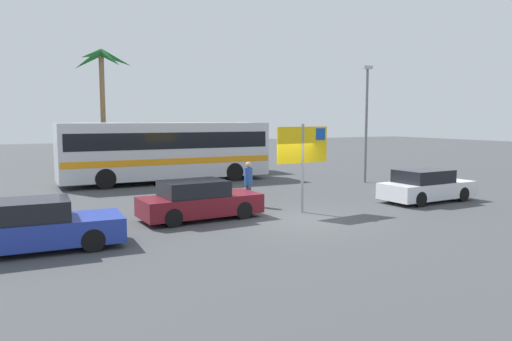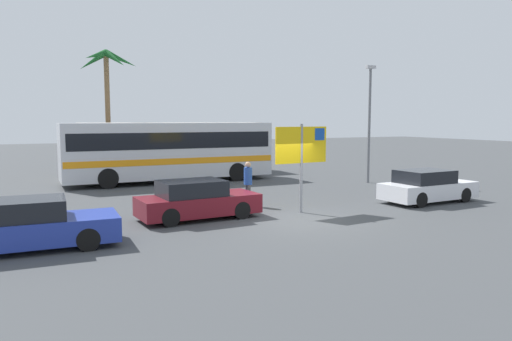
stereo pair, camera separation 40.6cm
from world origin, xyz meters
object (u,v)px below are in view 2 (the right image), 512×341
object	(u,v)px
pedestrian_crossing_lot	(248,180)
bus_front_coach	(170,149)
bus_rear_coach	(173,145)
car_white	(427,187)
car_maroon	(197,200)
car_blue	(27,226)
ferry_sign	(302,148)

from	to	relation	value
pedestrian_crossing_lot	bus_front_coach	bearing A→B (deg)	93.15
bus_rear_coach	bus_front_coach	bearing A→B (deg)	-108.81
car_white	car_maroon	world-z (taller)	same
car_blue	car_white	bearing A→B (deg)	5.44
car_maroon	pedestrian_crossing_lot	bearing A→B (deg)	26.89
ferry_sign	bus_rear_coach	bearing A→B (deg)	87.44
car_blue	car_white	size ratio (longest dim) A/B	1.08
pedestrian_crossing_lot	bus_rear_coach	bearing A→B (deg)	85.54
bus_rear_coach	ferry_sign	distance (m)	14.14
car_maroon	bus_rear_coach	bearing A→B (deg)	73.90
bus_rear_coach	car_white	xyz separation A→B (m)	(6.42, -14.46, -1.15)
car_white	bus_front_coach	bearing A→B (deg)	122.82
bus_front_coach	car_white	distance (m)	13.27
car_blue	car_maroon	world-z (taller)	same
bus_front_coach	ferry_sign	size ratio (longest dim) A/B	3.44
bus_front_coach	bus_rear_coach	xyz separation A→B (m)	(1.26, 3.71, 0.00)
car_blue	ferry_sign	bearing A→B (deg)	9.85
bus_rear_coach	car_blue	size ratio (longest dim) A/B	2.48
bus_rear_coach	car_maroon	size ratio (longest dim) A/B	2.66
ferry_sign	car_white	bearing A→B (deg)	-9.01
bus_front_coach	car_maroon	size ratio (longest dim) A/B	2.66
bus_front_coach	car_white	xyz separation A→B (m)	(7.68, -10.76, -1.15)
bus_rear_coach	ferry_sign	world-z (taller)	ferry_sign
bus_front_coach	car_maroon	distance (m)	10.09
car_maroon	pedestrian_crossing_lot	distance (m)	3.04
car_blue	pedestrian_crossing_lot	bearing A→B (deg)	24.92
car_maroon	car_white	bearing A→B (deg)	-8.65
bus_rear_coach	car_blue	xyz separation A→B (m)	(-8.30, -15.35, -1.15)
ferry_sign	car_blue	size ratio (longest dim) A/B	0.72
bus_front_coach	ferry_sign	distance (m)	10.60
car_blue	car_maroon	size ratio (longest dim) A/B	1.08
bus_front_coach	car_white	size ratio (longest dim) A/B	2.67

